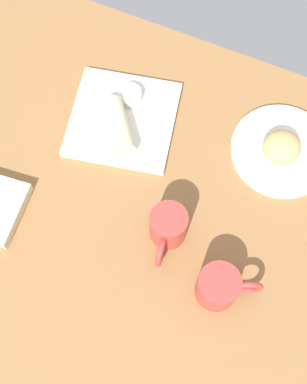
{
  "coord_description": "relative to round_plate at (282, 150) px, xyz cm",
  "views": [
    {
      "loc": [
        -22.09,
        35.19,
        106.37
      ],
      "look_at": [
        -5.79,
        -1.73,
        7.0
      ],
      "focal_mm": 47.51,
      "sensor_mm": 36.0,
      "label": 1
    }
  ],
  "objects": [
    {
      "name": "scone_pastry",
      "position": [
        0.46,
        1.23,
        3.32
      ],
      "size": [
        10.99,
        11.15,
        5.23
      ],
      "primitive_type": "ellipsoid",
      "rotation": [
        0.0,
        0.0,
        1.13
      ],
      "color": "tan",
      "rests_on": "round_plate"
    },
    {
      "name": "square_plate",
      "position": [
        35.95,
        7.19,
        0.1
      ],
      "size": [
        28.02,
        28.02,
        1.6
      ],
      "primitive_type": "cube",
      "rotation": [
        0.0,
        0.0,
        0.22
      ],
      "color": "silver",
      "rests_on": "dining_table"
    },
    {
      "name": "round_plate",
      "position": [
        0.0,
        0.0,
        0.0
      ],
      "size": [
        22.97,
        22.97,
        1.4
      ],
      "primitive_type": "cylinder",
      "color": "silver",
      "rests_on": "dining_table"
    },
    {
      "name": "breakfast_wrap",
      "position": [
        35.43,
        11.39,
        3.81
      ],
      "size": [
        12.44,
        13.53,
        5.83
      ],
      "primitive_type": "cylinder",
      "rotation": [
        1.57,
        0.0,
        0.67
      ],
      "color": "beige",
      "rests_on": "square_plate"
    },
    {
      "name": "second_mug",
      "position": [
        15.78,
        28.26,
        4.05
      ],
      "size": [
        7.67,
        12.59,
        9.3
      ],
      "color": "#B23833",
      "rests_on": "dining_table"
    },
    {
      "name": "dining_table",
      "position": [
        27.64,
        23.39,
        -2.7
      ],
      "size": [
        110.0,
        90.0,
        4.0
      ],
      "primitive_type": "cube",
      "color": "olive",
      "rests_on": "ground"
    },
    {
      "name": "sauce_cup",
      "position": [
        36.6,
        1.94,
        2.24
      ],
      "size": [
        5.62,
        5.62,
        2.5
      ],
      "color": "silver",
      "rests_on": "square_plate"
    },
    {
      "name": "coffee_mug",
      "position": [
        1.84,
        35.16,
        3.76
      ],
      "size": [
        12.52,
        8.34,
        8.72
      ],
      "color": "#B23833",
      "rests_on": "dining_table"
    }
  ]
}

